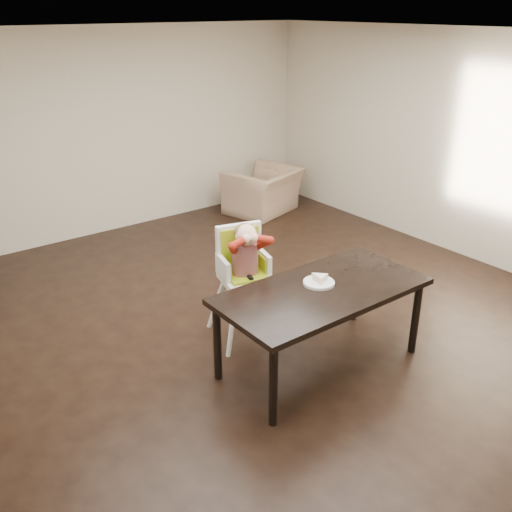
{
  "coord_description": "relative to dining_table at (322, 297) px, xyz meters",
  "views": [
    {
      "loc": [
        -3.12,
        -3.73,
        2.92
      ],
      "look_at": [
        -0.35,
        -0.09,
        0.9
      ],
      "focal_mm": 40.0,
      "sensor_mm": 36.0,
      "label": 1
    }
  ],
  "objects": [
    {
      "name": "room_walls",
      "position": [
        0.11,
        0.69,
        1.18
      ],
      "size": [
        6.02,
        7.02,
        2.71
      ],
      "color": "beige",
      "rests_on": "ground"
    },
    {
      "name": "plate",
      "position": [
        0.04,
        0.08,
        0.11
      ],
      "size": [
        0.3,
        0.3,
        0.08
      ],
      "rotation": [
        0.0,
        0.0,
        -0.11
      ],
      "color": "white",
      "rests_on": "dining_table"
    },
    {
      "name": "armchair",
      "position": [
        2.1,
        3.49,
        -0.22
      ],
      "size": [
        1.17,
        0.92,
        0.89
      ],
      "primitive_type": "imported",
      "rotation": [
        0.0,
        0.0,
        3.43
      ],
      "color": "tan",
      "rests_on": "ground"
    },
    {
      "name": "high_chair",
      "position": [
        -0.22,
        0.81,
        0.14
      ],
      "size": [
        0.58,
        0.58,
        1.14
      ],
      "rotation": [
        0.0,
        0.0,
        -0.26
      ],
      "color": "white",
      "rests_on": "ground"
    },
    {
      "name": "ground",
      "position": [
        0.11,
        0.69,
        -0.67
      ],
      "size": [
        7.0,
        7.0,
        0.0
      ],
      "primitive_type": "plane",
      "color": "black",
      "rests_on": "ground"
    },
    {
      "name": "dining_table",
      "position": [
        0.0,
        0.0,
        0.0
      ],
      "size": [
        1.8,
        0.9,
        0.75
      ],
      "color": "black",
      "rests_on": "ground"
    }
  ]
}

